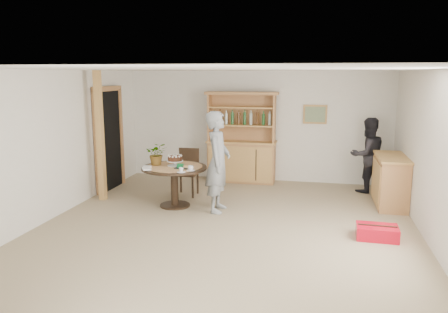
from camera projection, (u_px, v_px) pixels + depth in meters
ground at (224, 231)px, 6.87m from camera, size 7.00×7.00×0.00m
room_shell at (225, 121)px, 6.55m from camera, size 6.04×7.04×2.52m
doorway at (109, 138)px, 9.20m from camera, size 0.13×1.10×2.18m
pine_post at (100, 137)px, 8.35m from camera, size 0.12×0.12×2.50m
hutch at (242, 152)px, 9.91m from camera, size 1.62×0.54×2.04m
sideboard at (391, 181)px, 8.13m from camera, size 0.54×1.26×0.94m
dining_table at (174, 174)px, 8.05m from camera, size 1.20×1.20×0.76m
dining_chair at (188, 169)px, 8.86m from camera, size 0.42×0.42×0.95m
birthday_cake at (175, 159)px, 8.05m from camera, size 0.30×0.30×0.20m
flower_vase at (157, 154)px, 8.10m from camera, size 0.47×0.44×0.42m
gift_tray at (183, 167)px, 7.85m from camera, size 0.30×0.20×0.08m
coffee_cup_a at (191, 168)px, 7.66m from camera, size 0.15×0.15×0.09m
coffee_cup_b at (181, 170)px, 7.52m from camera, size 0.15×0.15×0.08m
napkins at (147, 168)px, 7.80m from camera, size 0.24×0.33×0.03m
teen_boy at (218, 162)px, 7.72m from camera, size 0.44×0.66×1.80m
adult_person at (367, 155)px, 9.01m from camera, size 0.94×0.87×1.56m
red_suitcase at (377, 232)px, 6.53m from camera, size 0.61×0.42×0.21m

